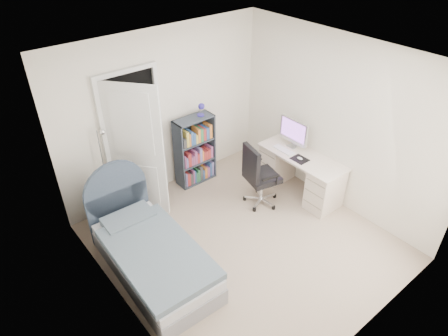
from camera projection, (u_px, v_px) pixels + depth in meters
room_shell at (246, 165)px, 4.72m from camera, size 3.50×3.70×2.60m
door at (135, 146)px, 5.51m from camera, size 0.92×0.66×2.06m
bed at (151, 253)px, 4.89m from camera, size 0.94×1.90×1.15m
nightstand at (110, 194)px, 5.60m from camera, size 0.45×0.45×0.65m
floor_lamp at (108, 181)px, 5.63m from camera, size 0.20×0.20×1.39m
bookcase at (195, 153)px, 6.34m from camera, size 0.64×0.27×1.35m
desk at (300, 172)px, 6.16m from camera, size 0.55×1.38×1.13m
office_chair at (258, 173)px, 5.80m from camera, size 0.55×0.57×1.01m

